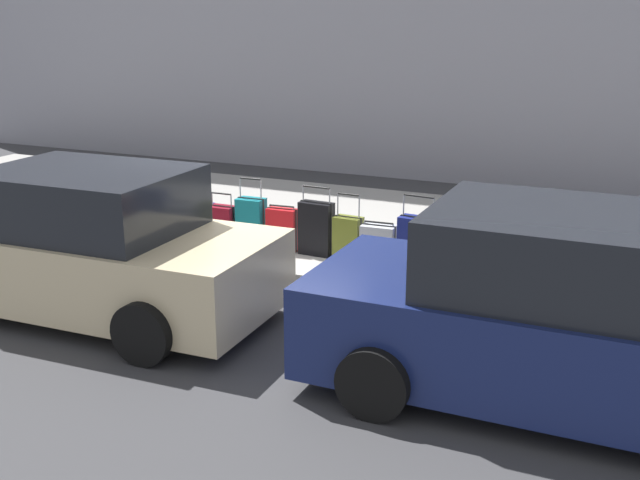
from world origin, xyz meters
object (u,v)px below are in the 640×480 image
object	(u,v)px
suitcase_teal_1	(494,256)
suitcase_black_6	(316,228)
suitcase_olive_5	(348,238)
suitcase_red_7	(282,230)
suitcase_navy_3	(417,244)
suitcase_teal_8	(251,223)
suitcase_navy_10	(201,221)
suitcase_maroon_9	(222,225)
parked_car_beige_1	(91,248)
suitcase_silver_4	(378,246)
parked_car_navy_0	(565,317)
suitcase_maroon_2	(459,254)
suitcase_red_0	(535,265)
fire_hydrant	(162,208)
bollard_post	(113,209)

from	to	relation	value
suitcase_teal_1	suitcase_black_6	world-z (taller)	suitcase_black_6
suitcase_olive_5	suitcase_red_7	world-z (taller)	suitcase_olive_5
suitcase_navy_3	suitcase_teal_8	distance (m)	2.40
suitcase_teal_1	suitcase_navy_10	xyz separation A→B (m)	(4.23, -0.11, -0.06)
suitcase_navy_3	suitcase_maroon_9	bearing A→B (deg)	0.39
parked_car_beige_1	suitcase_silver_4	bearing A→B (deg)	-135.17
suitcase_navy_3	suitcase_teal_8	world-z (taller)	suitcase_teal_8
suitcase_black_6	parked_car_navy_0	distance (m)	4.42
suitcase_red_7	suitcase_navy_10	distance (m)	1.31
suitcase_maroon_2	suitcase_navy_3	size ratio (longest dim) A/B	0.78
suitcase_navy_3	suitcase_black_6	world-z (taller)	suitcase_navy_3
suitcase_silver_4	suitcase_teal_8	bearing A→B (deg)	-1.73
suitcase_red_0	suitcase_teal_8	size ratio (longest dim) A/B	0.87
suitcase_maroon_2	suitcase_olive_5	distance (m)	1.49
suitcase_olive_5	suitcase_teal_8	size ratio (longest dim) A/B	0.91
suitcase_teal_8	fire_hydrant	world-z (taller)	suitcase_teal_8
suitcase_black_6	suitcase_maroon_9	bearing A→B (deg)	5.79
bollard_post	suitcase_navy_10	bearing A→B (deg)	-172.35
suitcase_teal_1	bollard_post	distance (m)	5.65
suitcase_maroon_2	suitcase_olive_5	bearing A→B (deg)	1.44
suitcase_black_6	bollard_post	world-z (taller)	suitcase_black_6
suitcase_teal_8	suitcase_navy_10	distance (m)	0.86
suitcase_navy_3	suitcase_teal_1	bearing A→B (deg)	179.11
suitcase_teal_1	suitcase_maroon_9	bearing A→B (deg)	0.07
suitcase_silver_4	fire_hydrant	world-z (taller)	fire_hydrant
suitcase_black_6	suitcase_red_7	xyz separation A→B (m)	(0.50, 0.04, -0.07)
suitcase_black_6	suitcase_navy_10	distance (m)	1.81
suitcase_teal_8	suitcase_black_6	bearing A→B (deg)	-175.10
suitcase_navy_3	suitcase_silver_4	size ratio (longest dim) A/B	1.65
suitcase_navy_3	parked_car_beige_1	bearing A→B (deg)	39.76
suitcase_olive_5	suitcase_teal_1	bearing A→B (deg)	176.94
parked_car_navy_0	suitcase_red_7	bearing A→B (deg)	-32.68
suitcase_teal_8	bollard_post	distance (m)	2.28
suitcase_black_6	bollard_post	bearing A→B (deg)	3.76
suitcase_teal_1	parked_car_navy_0	bearing A→B (deg)	114.09
suitcase_black_6	suitcase_maroon_9	distance (m)	1.39
parked_car_navy_0	parked_car_beige_1	bearing A→B (deg)	0.00
suitcase_navy_3	suitcase_red_0	bearing A→B (deg)	-179.86
suitcase_maroon_9	suitcase_navy_10	world-z (taller)	suitcase_maroon_9
suitcase_teal_1	suitcase_silver_4	distance (m)	1.49
suitcase_red_0	suitcase_silver_4	distance (m)	1.96
suitcase_navy_3	suitcase_red_7	distance (m)	1.95
suitcase_red_7	bollard_post	world-z (taller)	bollard_post
parked_car_navy_0	suitcase_silver_4	bearing A→B (deg)	-43.78
suitcase_teal_8	parked_car_navy_0	xyz separation A→B (m)	(-4.49, 2.55, 0.31)
suitcase_navy_3	parked_car_beige_1	distance (m)	3.93
bollard_post	suitcase_silver_4	bearing A→B (deg)	-178.99
bollard_post	parked_car_beige_1	bearing A→B (deg)	124.46
suitcase_silver_4	suitcase_red_7	distance (m)	1.44
bollard_post	parked_car_beige_1	distance (m)	2.95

